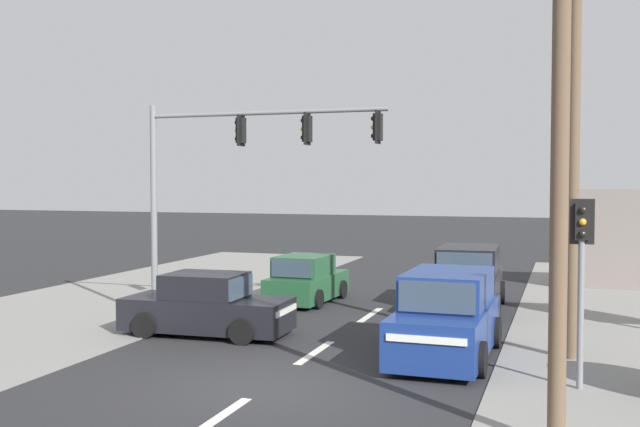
% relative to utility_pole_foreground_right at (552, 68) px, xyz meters
% --- Properties ---
extents(ground_plane, '(140.00, 140.00, 0.00)m').
position_rel_utility_pole_foreground_right_xyz_m(ground_plane, '(-5.15, 1.63, -5.51)').
color(ground_plane, '#28282B').
extents(lane_dash_near, '(0.20, 2.40, 0.01)m').
position_rel_utility_pole_foreground_right_xyz_m(lane_dash_near, '(-5.15, -0.37, -5.51)').
color(lane_dash_near, silver).
rests_on(lane_dash_near, ground).
extents(lane_dash_mid, '(0.20, 2.40, 0.01)m').
position_rel_utility_pole_foreground_right_xyz_m(lane_dash_mid, '(-5.15, 4.63, -5.51)').
color(lane_dash_mid, silver).
rests_on(lane_dash_mid, ground).
extents(lane_dash_far, '(0.20, 2.40, 0.01)m').
position_rel_utility_pole_foreground_right_xyz_m(lane_dash_far, '(-5.15, 9.63, -5.51)').
color(lane_dash_far, silver).
rests_on(lane_dash_far, ground).
extents(kerb_left_verge, '(8.00, 40.00, 0.02)m').
position_rel_utility_pole_foreground_right_xyz_m(kerb_left_verge, '(-13.65, 5.63, -5.50)').
color(kerb_left_verge, gray).
rests_on(kerb_left_verge, ground).
extents(utility_pole_foreground_right, '(3.78, 0.60, 10.28)m').
position_rel_utility_pole_foreground_right_xyz_m(utility_pole_foreground_right, '(0.00, 0.00, 0.00)').
color(utility_pole_foreground_right, brown).
rests_on(utility_pole_foreground_right, ground).
extents(utility_pole_midground_right, '(1.80, 0.26, 9.04)m').
position_rel_utility_pole_foreground_right_xyz_m(utility_pole_midground_right, '(0.35, 5.76, -0.76)').
color(utility_pole_midground_right, brown).
rests_on(utility_pole_midground_right, ground).
extents(traffic_signal_mast, '(6.89, 0.51, 6.00)m').
position_rel_utility_pole_foreground_right_xyz_m(traffic_signal_mast, '(-8.48, 7.24, -1.16)').
color(traffic_signal_mast, slate).
rests_on(traffic_signal_mast, ground).
extents(pedestal_signal_right_kerb, '(0.44, 0.30, 3.56)m').
position_rel_utility_pole_foreground_right_xyz_m(pedestal_signal_right_kerb, '(0.50, 3.29, -3.09)').
color(pedestal_signal_right_kerb, slate).
rests_on(pedestal_signal_right_kerb, ground).
extents(suv_oncoming_mid, '(2.12, 4.57, 1.90)m').
position_rel_utility_pole_foreground_right_xyz_m(suv_oncoming_mid, '(-2.25, 5.10, -4.63)').
color(suv_oncoming_mid, navy).
rests_on(suv_oncoming_mid, ground).
extents(hatchback_crossing_left, '(1.91, 3.70, 1.53)m').
position_rel_utility_pole_foreground_right_xyz_m(hatchback_crossing_left, '(-7.67, 11.19, -4.81)').
color(hatchback_crossing_left, '#235633').
rests_on(hatchback_crossing_left, ground).
extents(sedan_oncoming_near, '(4.29, 1.99, 1.56)m').
position_rel_utility_pole_foreground_right_xyz_m(sedan_oncoming_near, '(-8.39, 5.64, -4.81)').
color(sedan_oncoming_near, black).
rests_on(sedan_oncoming_near, ground).
extents(suv_receding_far, '(2.18, 4.60, 1.90)m').
position_rel_utility_pole_foreground_right_xyz_m(suv_receding_far, '(-2.59, 11.55, -4.63)').
color(suv_receding_far, black).
rests_on(suv_receding_far, ground).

